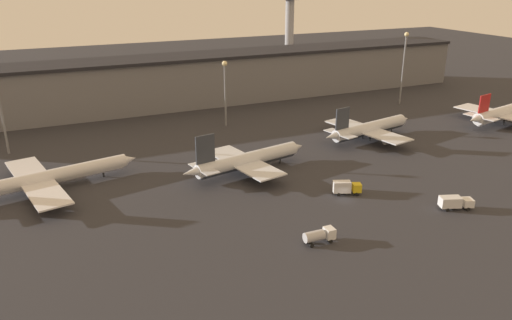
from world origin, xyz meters
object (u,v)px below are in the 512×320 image
(airplane_2, at_px, (247,160))
(service_vehicle_2, at_px, (455,202))
(airplane_4, at_px, (502,113))
(control_tower, at_px, (290,24))
(airplane_1, at_px, (42,179))
(service_vehicle_3, at_px, (346,187))
(airplane_3, at_px, (369,129))
(service_vehicle_4, at_px, (319,235))

(airplane_2, distance_m, service_vehicle_2, 53.00)
(airplane_4, bearing_deg, control_tower, 91.94)
(airplane_1, relative_size, airplane_4, 1.19)
(airplane_2, height_order, control_tower, control_tower)
(airplane_1, bearing_deg, service_vehicle_3, -37.53)
(airplane_3, relative_size, service_vehicle_3, 5.36)
(airplane_2, height_order, service_vehicle_3, airplane_2)
(service_vehicle_3, bearing_deg, service_vehicle_2, -21.92)
(service_vehicle_2, relative_size, service_vehicle_3, 1.12)
(airplane_1, bearing_deg, airplane_4, -13.11)
(airplane_2, bearing_deg, airplane_4, -8.49)
(service_vehicle_2, bearing_deg, service_vehicle_3, 156.77)
(airplane_1, distance_m, service_vehicle_3, 74.77)
(airplane_4, xyz_separation_m, service_vehicle_2, (-67.07, -45.45, -2.05))
(airplane_1, bearing_deg, control_tower, 29.28)
(airplane_3, bearing_deg, service_vehicle_2, -115.88)
(airplane_2, xyz_separation_m, airplane_4, (101.52, 5.21, 0.35))
(airplane_1, xyz_separation_m, service_vehicle_3, (67.14, -32.89, -1.22))
(control_tower, bearing_deg, airplane_3, -104.25)
(airplane_2, bearing_deg, control_tower, 46.17)
(airplane_4, bearing_deg, airplane_1, 166.89)
(service_vehicle_4, bearing_deg, service_vehicle_2, 1.74)
(airplane_4, relative_size, service_vehicle_4, 6.13)
(service_vehicle_2, bearing_deg, airplane_3, 95.39)
(airplane_2, relative_size, service_vehicle_4, 5.93)
(airplane_4, bearing_deg, service_vehicle_2, -157.30)
(airplane_3, height_order, airplane_4, airplane_3)
(airplane_4, bearing_deg, airplane_2, 171.51)
(airplane_2, bearing_deg, service_vehicle_3, -66.47)
(airplane_3, height_order, control_tower, control_tower)
(airplane_1, height_order, service_vehicle_3, airplane_1)
(airplane_1, height_order, airplane_4, airplane_1)
(airplane_1, distance_m, airplane_3, 98.33)
(control_tower, bearing_deg, airplane_1, -139.29)
(airplane_4, bearing_deg, service_vehicle_4, -167.50)
(airplane_2, height_order, service_vehicle_2, airplane_2)
(airplane_1, relative_size, airplane_3, 1.25)
(airplane_2, xyz_separation_m, airplane_3, (47.42, 10.09, 0.03))
(service_vehicle_2, xyz_separation_m, control_tower, (40.32, 158.06, 24.04))
(service_vehicle_2, bearing_deg, airplane_2, 150.40)
(airplane_2, xyz_separation_m, service_vehicle_2, (34.45, -40.25, -1.70))
(airplane_3, xyz_separation_m, service_vehicle_2, (-12.97, -50.33, -1.73))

